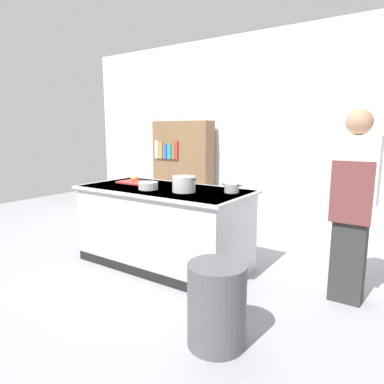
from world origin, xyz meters
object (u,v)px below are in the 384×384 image
stock_pot (184,184)px  trash_bin (217,305)px  onion (134,178)px  mixing_bowl (148,186)px  bookshelf (183,171)px  sauce_pan (232,188)px  person_chef (353,203)px

stock_pot → trash_bin: 1.49m
onion → mixing_bowl: 0.54m
stock_pot → mixing_bowl: stock_pot is taller
onion → trash_bin: size_ratio=0.14×
stock_pot → mixing_bowl: bearing=-167.4°
mixing_bowl → bookshelf: 2.19m
trash_bin → bookshelf: 3.67m
stock_pot → mixing_bowl: size_ratio=1.44×
onion → stock_pot: size_ratio=0.27×
sauce_pan → mixing_bowl: (-0.85, -0.34, -0.01)m
stock_pot → onion: bearing=168.8°
onion → bookshelf: (-0.49, 1.70, -0.11)m
stock_pot → bookshelf: bookshelf is taller
person_chef → bookshelf: person_chef is taller
sauce_pan → trash_bin: sauce_pan is taller
stock_pot → sauce_pan: stock_pot is taller
sauce_pan → trash_bin: (0.51, -1.17, -0.64)m
onion → mixing_bowl: (0.46, -0.27, -0.02)m
person_chef → trash_bin: bearing=164.5°
trash_bin → person_chef: size_ratio=0.36×
sauce_pan → person_chef: bearing=3.8°
trash_bin → person_chef: person_chef is taller
trash_bin → sauce_pan: bearing=113.6°
trash_bin → bookshelf: bookshelf is taller
stock_pot → bookshelf: (-1.37, 1.87, -0.13)m
onion → trash_bin: (1.83, -1.10, -0.65)m
onion → mixing_bowl: onion is taller
stock_pot → bookshelf: bearing=126.2°
onion → mixing_bowl: size_ratio=0.39×
onion → bookshelf: 1.77m
bookshelf → onion: bearing=-74.0°
mixing_bowl → person_chef: 2.05m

